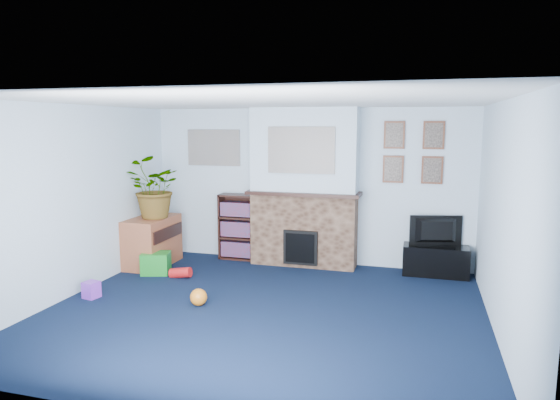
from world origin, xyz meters
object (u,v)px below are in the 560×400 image
(bookshelf, at_px, (238,228))
(television, at_px, (437,231))
(sideboard, at_px, (152,243))
(tv_stand, at_px, (436,260))

(bookshelf, bearing_deg, television, -1.06)
(bookshelf, bearing_deg, sideboard, -148.00)
(tv_stand, bearing_deg, sideboard, -171.39)
(bookshelf, xyz_separation_m, sideboard, (-1.14, -0.71, -0.15))
(television, relative_size, sideboard, 0.78)
(tv_stand, height_order, bookshelf, bookshelf)
(tv_stand, relative_size, sideboard, 0.95)
(television, bearing_deg, sideboard, -4.94)
(tv_stand, distance_m, sideboard, 4.24)
(television, distance_m, sideboard, 4.25)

